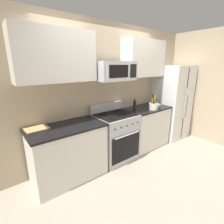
% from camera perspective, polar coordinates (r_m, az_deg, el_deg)
% --- Properties ---
extents(ground_plane, '(16.00, 16.00, 0.00)m').
position_cam_1_polar(ground_plane, '(3.11, 9.69, -20.34)').
color(ground_plane, gray).
extents(wall_back, '(8.00, 0.10, 2.60)m').
position_cam_1_polar(wall_back, '(3.36, -3.03, 6.89)').
color(wall_back, tan).
rests_on(wall_back, ground).
extents(counter_left, '(1.18, 0.64, 0.91)m').
position_cam_1_polar(counter_left, '(2.85, -14.75, -13.38)').
color(counter_left, silver).
rests_on(counter_left, ground).
extents(range_oven, '(0.76, 0.68, 1.09)m').
position_cam_1_polar(range_oven, '(3.30, 1.10, -8.29)').
color(range_oven, '#B2B5BA').
rests_on(range_oven, ground).
extents(counter_right, '(1.03, 0.64, 0.91)m').
position_cam_1_polar(counter_right, '(3.90, 11.51, -4.96)').
color(counter_right, silver).
rests_on(counter_right, ground).
extents(refrigerator, '(0.81, 0.75, 1.81)m').
position_cam_1_polar(refrigerator, '(4.50, 19.82, 3.18)').
color(refrigerator, silver).
rests_on(refrigerator, ground).
extents(wall_right, '(0.10, 8.00, 2.60)m').
position_cam_1_polar(wall_right, '(4.60, 30.89, 7.15)').
color(wall_right, tan).
rests_on(wall_right, ground).
extents(microwave, '(0.74, 0.44, 0.33)m').
position_cam_1_polar(microwave, '(3.03, 0.89, 13.94)').
color(microwave, '#B2B5BA').
extents(upper_cabinets_left, '(1.17, 0.34, 0.75)m').
position_cam_1_polar(upper_cabinets_left, '(2.66, -18.79, 17.77)').
color(upper_cabinets_left, silver).
extents(upper_cabinets_right, '(1.02, 0.34, 0.75)m').
position_cam_1_polar(upper_cabinets_right, '(3.76, 10.85, 17.57)').
color(upper_cabinets_right, silver).
extents(utensil_crock, '(0.18, 0.18, 0.34)m').
position_cam_1_polar(utensil_crock, '(3.61, 14.01, 2.09)').
color(utensil_crock, white).
rests_on(utensil_crock, counter_right).
extents(cutting_board, '(0.33, 0.26, 0.02)m').
position_cam_1_polar(cutting_board, '(2.70, -24.46, -5.25)').
color(cutting_board, tan).
rests_on(cutting_board, counter_left).
extents(bottle_soy, '(0.06, 0.06, 0.21)m').
position_cam_1_polar(bottle_soy, '(3.69, 7.78, 2.93)').
color(bottle_soy, '#382314').
rests_on(bottle_soy, counter_right).
extents(prep_bowl, '(0.13, 0.13, 0.05)m').
position_cam_1_polar(prep_bowl, '(3.93, 15.61, 2.25)').
color(prep_bowl, '#59AD66').
rests_on(prep_bowl, counter_right).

